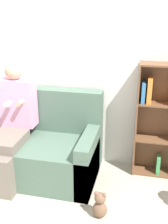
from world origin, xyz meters
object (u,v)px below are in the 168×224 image
Objects in this scene: adult_seated at (10,122)px; bookshelf at (162,120)px; teddy_bear at (100,206)px; couch at (15,145)px.

bookshelf reaches higher than adult_seated.
teddy_bear is (-0.53, -0.91, -0.54)m from bookshelf.
adult_seated is at bearing -74.46° from couch.
adult_seated is 0.99× the size of bookshelf.
bookshelf reaches higher than couch.
teddy_bear is at bearing -23.88° from adult_seated.
bookshelf is 4.68× the size of teddy_bear.
teddy_bear is at bearing -120.02° from bookshelf.
couch is at bearing -169.36° from bookshelf.
adult_seated is at bearing 156.12° from teddy_bear.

